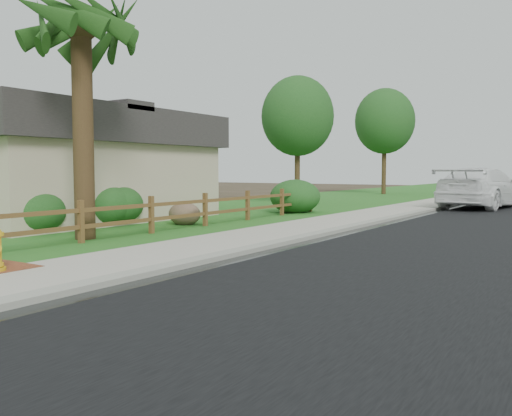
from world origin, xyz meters
The scene contains 17 objects.
ground centered at (0.00, 0.00, 0.00)m, with size 120.00×120.00×0.00m, color #342C1C.
curb centered at (0.40, 35.00, 0.06)m, with size 0.40×90.00×0.12m, color gray.
wet_gutter centered at (0.75, 35.00, 0.02)m, with size 0.50×90.00×0.00m, color black.
sidewalk centered at (-0.90, 35.00, 0.05)m, with size 2.20×90.00×0.10m, color #A9A194.
grass_strip centered at (-2.80, 35.00, 0.03)m, with size 1.60×90.00×0.06m, color #1B6021.
lawn_near centered at (-8.00, 35.00, 0.02)m, with size 9.00×90.00×0.04m, color #1B6021.
ranch_fence centered at (-3.60, 6.40, 0.62)m, with size 0.12×16.92×1.10m.
palm_tree centered at (-4.30, 3.50, 5.52)m, with size 3.60×3.60×6.60m.
house centered at (-11.00, 7.00, 2.08)m, with size 10.60×9.60×4.05m.
white_suv centered at (2.00, 21.71, 0.97)m, with size 2.66×6.54×1.90m, color white.
boulder centered at (-4.58, 7.75, 0.38)m, with size 1.15×0.86×0.77m, color brown.
shrub_a centered at (-6.50, 3.56, 0.64)m, with size 1.71×1.71×1.28m, color #174218.
shrub_b centered at (-6.50, 6.45, 0.68)m, with size 1.96×1.96×1.37m, color #174218.
shrub_c centered at (-6.50, 6.04, 0.69)m, with size 1.91×1.91×1.38m, color #174218.
shrub_d centered at (-3.90, 14.00, 0.71)m, with size 2.10×2.10×1.43m, color #174218.
tree_near_left centered at (-6.70, 19.31, 4.62)m, with size 3.79×3.79×6.72m.
tree_mid_left centered at (-7.00, 33.33, 5.42)m, with size 4.39×4.39×7.86m.
Camera 1 is at (6.97, -5.77, 1.81)m, focal length 38.00 mm.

